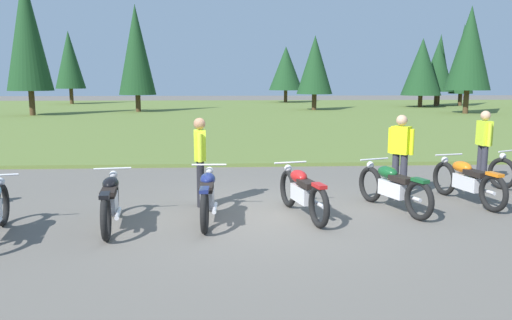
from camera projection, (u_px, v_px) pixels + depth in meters
The scene contains 11 objects.
ground_plane at pixel (258, 216), 8.63m from camera, with size 140.00×140.00×0.00m, color #605B54.
grass_moorland at pixel (235, 113), 35.21m from camera, with size 80.00×44.00×0.10m, color #5B7033.
forest_treeline at pixel (290, 58), 40.51m from camera, with size 38.86×21.60×9.18m.
motorcycle_black at pixel (110, 201), 7.92m from camera, with size 0.64×2.09×0.88m.
motorcycle_navy at pixel (207, 195), 8.29m from camera, with size 0.62×2.10×0.88m.
motorcycle_red at pixel (302, 192), 8.56m from camera, with size 0.75×2.06×0.88m.
motorcycle_british_green at pixel (393, 187), 8.96m from camera, with size 0.88×2.02×0.88m.
motorcycle_orange at pixel (467, 181), 9.51m from camera, with size 0.73×2.07×0.88m.
rider_in_hivis_vest at pixel (400, 151), 9.97m from camera, with size 0.42×0.41×1.67m.
rider_near_row_end at pixel (200, 156), 9.19m from camera, with size 0.24×0.55×1.67m.
rider_with_back_turned at pixel (484, 142), 11.32m from camera, with size 0.22×0.55×1.67m.
Camera 1 is at (-0.50, -8.34, 2.35)m, focal length 34.56 mm.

